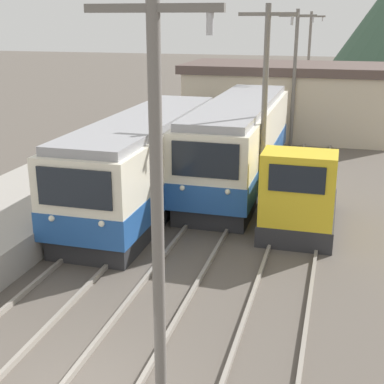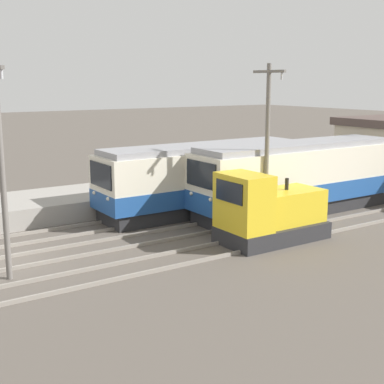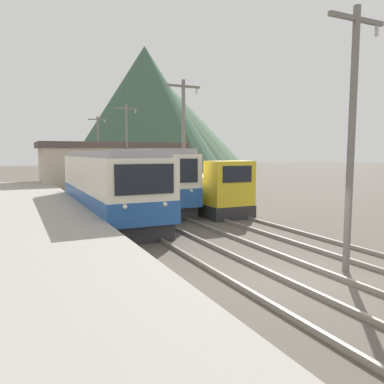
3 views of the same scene
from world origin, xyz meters
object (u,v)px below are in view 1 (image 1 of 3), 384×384
catenary_mast_far (295,74)px  commuter_train_left (147,165)px  shunting_locomotive (300,195)px  commuter_train_center (239,146)px  catenary_mast_near (158,216)px  catenary_mast_mid (265,105)px  catenary_mast_distant (309,59)px

catenary_mast_far → commuter_train_left: bearing=-109.9°
shunting_locomotive → catenary_mast_far: (-1.49, 12.63, 2.81)m
commuter_train_center → catenary_mast_near: size_ratio=1.62×
commuter_train_left → catenary_mast_near: size_ratio=1.56×
commuter_train_center → catenary_mast_far: catenary_mast_far is taller
catenary_mast_mid → catenary_mast_far: (0.00, 11.47, 0.00)m
shunting_locomotive → catenary_mast_mid: 3.39m
commuter_train_left → shunting_locomotive: bearing=-7.2°
commuter_train_left → catenary_mast_far: 12.87m
catenary_mast_mid → catenary_mast_distant: 22.94m
shunting_locomotive → catenary_mast_mid: size_ratio=0.63×
commuter_train_left → catenary_mast_distant: 23.87m
catenary_mast_mid → catenary_mast_distant: (0.00, 22.94, 0.00)m
commuter_train_left → catenary_mast_mid: 4.94m
commuter_train_center → catenary_mast_mid: bearing=-66.2°
shunting_locomotive → catenary_mast_distant: bearing=93.5°
commuter_train_left → catenary_mast_far: size_ratio=1.56×
shunting_locomotive → catenary_mast_distant: size_ratio=0.63×
shunting_locomotive → catenary_mast_near: catenary_mast_near is taller
commuter_train_left → shunting_locomotive: 5.86m
catenary_mast_far → catenary_mast_distant: size_ratio=1.00×
shunting_locomotive → catenary_mast_far: bearing=96.7°
catenary_mast_near → catenary_mast_distant: size_ratio=1.00×
commuter_train_center → catenary_mast_near: 15.15m
catenary_mast_near → catenary_mast_mid: bearing=90.0°
catenary_mast_near → catenary_mast_mid: same height
catenary_mast_far → shunting_locomotive: bearing=-83.3°
commuter_train_left → commuter_train_center: bearing=53.9°
catenary_mast_near → catenary_mast_distant: (0.00, 34.41, 0.00)m
catenary_mast_far → catenary_mast_near: bearing=-90.0°
shunting_locomotive → catenary_mast_far: size_ratio=0.63×
commuter_train_center → catenary_mast_distant: bearing=85.6°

